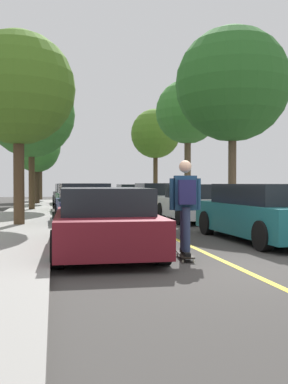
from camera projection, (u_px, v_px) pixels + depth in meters
The scene contains 19 objects.
ground at pixel (234, 266), 7.55m from camera, with size 80.00×80.00×0.00m, color #3D3A38.
center_line at pixel (172, 238), 11.47m from camera, with size 0.12×39.20×0.01m, color gold.
parked_car_left_nearest at pixel (104, 220), 9.04m from camera, with size 2.12×4.59×1.31m.
parked_car_left_near at pixel (83, 204), 15.12m from camera, with size 1.91×4.27×1.40m.
parked_car_left_far at pixel (76, 199), 20.42m from camera, with size 1.89×4.28×1.35m.
parked_car_left_farthest at pixel (70, 195), 27.46m from camera, with size 2.13×4.73×1.38m.
parked_car_right_nearest at pixel (263, 213), 10.82m from camera, with size 2.02×4.56×1.39m.
parked_car_right_near at pixel (192, 203), 16.31m from camera, with size 1.87×4.08×1.37m.
parked_car_right_far at pixel (155, 198), 22.34m from camera, with size 1.96×4.15×1.41m.
parked_car_right_farthest at pixel (131, 195), 29.33m from camera, with size 1.94×4.08×1.33m.
street_tree_left_nearest at pixel (18, 88), 13.65m from camera, with size 3.48×3.48×5.94m.
street_tree_left_near at pixel (31, 114), 21.62m from camera, with size 4.22×4.22×6.75m.
street_tree_left_far at pixel (37, 150), 28.10m from camera, with size 2.86×2.86×4.82m.
street_tree_left_farthest at pixel (40, 148), 34.33m from camera, with size 3.21×3.21×5.65m.
street_tree_right_nearest at pixel (233, 85), 17.77m from camera, with size 4.56×4.56×7.50m.
street_tree_right_near at pixel (188, 112), 23.72m from camera, with size 3.41×3.41×6.79m.
street_tree_right_far at pixel (155, 134), 31.22m from camera, with size 3.46×3.46×6.48m.
skateboard at pixel (185, 255), 8.19m from camera, with size 0.33×0.86×0.10m.
skateboarder at pixel (185, 201), 8.13m from camera, with size 0.59×0.71×1.72m.
Camera 1 is at (-3.00, -7.07, 1.41)m, focal length 41.63 mm.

